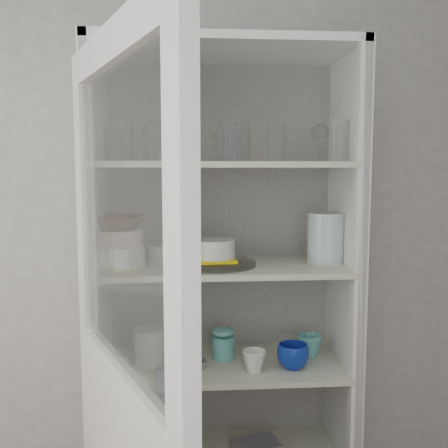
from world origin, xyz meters
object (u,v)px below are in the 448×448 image
(pantry_cabinet, at_px, (223,337))
(goblet_3, at_px, (320,142))
(goblet_1, at_px, (222,144))
(white_ramekin, at_px, (214,249))
(grey_bowl_stack, at_px, (326,238))
(tin_box, at_px, (256,448))
(teal_jar, at_px, (223,345))
(measuring_cups, at_px, (188,363))
(yellow_trivet, at_px, (214,259))
(white_canister, at_px, (149,346))
(terracotta_bowl, at_px, (118,223))
(cupboard_door, at_px, (125,448))
(plate_stack_front, at_px, (118,256))
(cream_bowl, at_px, (118,237))
(mug_blue, at_px, (293,356))
(goblet_2, at_px, (280,143))
(glass_platter, at_px, (214,263))
(plate_stack_back, at_px, (176,252))
(goblet_0, at_px, (155,139))
(mug_teal, at_px, (309,346))
(mug_white, at_px, (254,361))

(pantry_cabinet, xyz_separation_m, goblet_3, (0.41, 0.05, 0.81))
(goblet_1, xyz_separation_m, white_ramekin, (-0.04, -0.13, -0.41))
(grey_bowl_stack, bearing_deg, tin_box, -177.58)
(teal_jar, height_order, measuring_cups, teal_jar)
(yellow_trivet, bearing_deg, pantry_cabinet, 66.01)
(teal_jar, distance_m, white_canister, 0.30)
(terracotta_bowl, distance_m, grey_bowl_stack, 0.82)
(cupboard_door, relative_size, teal_jar, 17.94)
(plate_stack_front, distance_m, teal_jar, 0.57)
(cream_bowl, distance_m, tin_box, 1.04)
(cupboard_door, relative_size, mug_blue, 16.35)
(goblet_2, height_order, tin_box, goblet_2)
(pantry_cabinet, xyz_separation_m, glass_platter, (-0.04, -0.10, 0.33))
(goblet_2, relative_size, plate_stack_back, 0.71)
(goblet_0, bearing_deg, grey_bowl_stack, -7.12)
(goblet_2, xyz_separation_m, yellow_trivet, (-0.28, -0.14, -0.46))
(measuring_cups, relative_size, tin_box, 0.56)
(goblet_1, distance_m, grey_bowl_stack, 0.56)
(pantry_cabinet, bearing_deg, goblet_3, 7.41)
(glass_platter, distance_m, tin_box, 0.80)
(goblet_1, height_order, white_ramekin, goblet_1)
(cream_bowl, distance_m, measuring_cups, 0.56)
(yellow_trivet, bearing_deg, mug_teal, 8.31)
(pantry_cabinet, height_order, mug_blue, pantry_cabinet)
(goblet_3, bearing_deg, plate_stack_front, -170.19)
(goblet_3, relative_size, measuring_cups, 1.72)
(pantry_cabinet, height_order, yellow_trivet, pantry_cabinet)
(goblet_1, xyz_separation_m, goblet_2, (0.24, 0.01, 0.01))
(goblet_1, xyz_separation_m, goblet_3, (0.41, 0.02, 0.01))
(goblet_2, height_order, teal_jar, goblet_2)
(plate_stack_back, distance_m, measuring_cups, 0.45)
(glass_platter, xyz_separation_m, mug_teal, (0.40, 0.06, -0.36))
(glass_platter, height_order, grey_bowl_stack, grey_bowl_stack)
(mug_white, height_order, teal_jar, teal_jar)
(mug_teal, bearing_deg, teal_jar, -164.63)
(glass_platter, bearing_deg, yellow_trivet, 0.00)
(grey_bowl_stack, height_order, mug_white, grey_bowl_stack)
(white_canister, bearing_deg, goblet_0, 69.85)
(goblet_0, bearing_deg, mug_blue, -18.46)
(glass_platter, xyz_separation_m, mug_white, (0.15, -0.08, -0.37))
(plate_stack_front, height_order, glass_platter, plate_stack_front)
(glass_platter, height_order, white_canister, glass_platter)
(cupboard_door, relative_size, white_canister, 14.17)
(yellow_trivet, height_order, mug_white, yellow_trivet)
(goblet_2, bearing_deg, pantry_cabinet, -170.04)
(pantry_cabinet, distance_m, plate_stack_front, 0.55)
(white_canister, bearing_deg, goblet_3, 9.41)
(teal_jar, bearing_deg, glass_platter, -123.76)
(terracotta_bowl, bearing_deg, white_canister, 12.39)
(pantry_cabinet, bearing_deg, goblet_0, 175.55)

